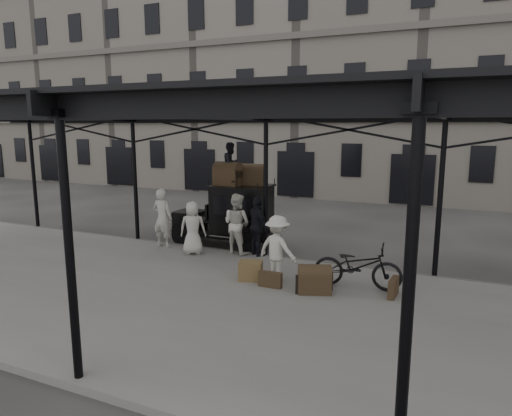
{
  "coord_description": "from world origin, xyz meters",
  "views": [
    {
      "loc": [
        5.41,
        -10.83,
        4.18
      ],
      "look_at": [
        -0.15,
        1.6,
        1.7
      ],
      "focal_mm": 32.0,
      "sensor_mm": 36.0,
      "label": 1
    }
  ],
  "objects_px": {
    "taxi": "(234,213)",
    "steamer_trunk_platform": "(314,281)",
    "steamer_trunk_roof_near": "(228,176)",
    "porter_left": "(163,218)",
    "porter_official": "(257,226)",
    "bicycle": "(358,266)"
  },
  "relations": [
    {
      "from": "steamer_trunk_platform",
      "to": "porter_official",
      "type": "bearing_deg",
      "value": 116.63
    },
    {
      "from": "steamer_trunk_roof_near",
      "to": "steamer_trunk_platform",
      "type": "height_order",
      "value": "steamer_trunk_roof_near"
    },
    {
      "from": "steamer_trunk_platform",
      "to": "porter_left",
      "type": "bearing_deg",
      "value": 140.25
    },
    {
      "from": "bicycle",
      "to": "steamer_trunk_roof_near",
      "type": "xyz_separation_m",
      "value": [
        -4.95,
        2.52,
        1.79
      ]
    },
    {
      "from": "taxi",
      "to": "bicycle",
      "type": "height_order",
      "value": "taxi"
    },
    {
      "from": "porter_left",
      "to": "bicycle",
      "type": "bearing_deg",
      "value": 169.62
    },
    {
      "from": "steamer_trunk_roof_near",
      "to": "porter_left",
      "type": "bearing_deg",
      "value": -140.23
    },
    {
      "from": "porter_official",
      "to": "steamer_trunk_roof_near",
      "type": "distance_m",
      "value": 2.25
    },
    {
      "from": "porter_left",
      "to": "steamer_trunk_roof_near",
      "type": "height_order",
      "value": "steamer_trunk_roof_near"
    },
    {
      "from": "bicycle",
      "to": "steamer_trunk_roof_near",
      "type": "height_order",
      "value": "steamer_trunk_roof_near"
    },
    {
      "from": "steamer_trunk_roof_near",
      "to": "porter_official",
      "type": "bearing_deg",
      "value": -26.26
    },
    {
      "from": "taxi",
      "to": "bicycle",
      "type": "xyz_separation_m",
      "value": [
        4.86,
        -2.77,
        -0.48
      ]
    },
    {
      "from": "bicycle",
      "to": "porter_official",
      "type": "bearing_deg",
      "value": 59.39
    },
    {
      "from": "porter_left",
      "to": "steamer_trunk_roof_near",
      "type": "xyz_separation_m",
      "value": [
        1.81,
        1.25,
        1.37
      ]
    },
    {
      "from": "porter_official",
      "to": "steamer_trunk_platform",
      "type": "xyz_separation_m",
      "value": [
        2.58,
        -2.37,
        -0.64
      ]
    },
    {
      "from": "porter_left",
      "to": "steamer_trunk_roof_near",
      "type": "distance_m",
      "value": 2.6
    },
    {
      "from": "taxi",
      "to": "porter_left",
      "type": "relative_size",
      "value": 1.85
    },
    {
      "from": "taxi",
      "to": "steamer_trunk_roof_near",
      "type": "relative_size",
      "value": 4.04
    },
    {
      "from": "taxi",
      "to": "steamer_trunk_platform",
      "type": "bearing_deg",
      "value": -41.53
    },
    {
      "from": "porter_left",
      "to": "porter_official",
      "type": "distance_m",
      "value": 3.32
    },
    {
      "from": "taxi",
      "to": "bicycle",
      "type": "bearing_deg",
      "value": -29.65
    },
    {
      "from": "taxi",
      "to": "steamer_trunk_platform",
      "type": "height_order",
      "value": "taxi"
    }
  ]
}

